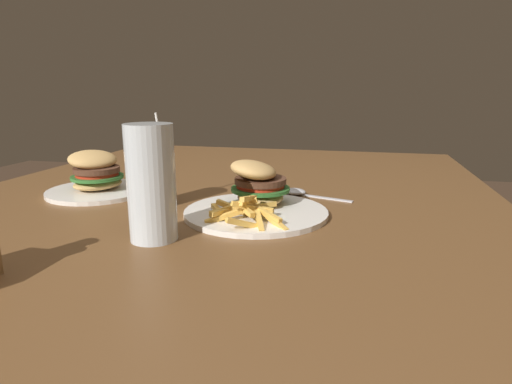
{
  "coord_description": "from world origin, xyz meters",
  "views": [
    {
      "loc": [
        -0.85,
        -0.29,
        0.97
      ],
      "look_at": [
        -0.07,
        -0.11,
        0.77
      ],
      "focal_mm": 30.0,
      "sensor_mm": 36.0,
      "label": 1
    }
  ],
  "objects_px": {
    "beer_glass": "(151,186)",
    "meal_plate_far": "(97,178)",
    "meal_plate_near": "(256,196)",
    "spoon": "(298,192)",
    "juice_glass": "(160,181)"
  },
  "relations": [
    {
      "from": "meal_plate_far",
      "to": "juice_glass",
      "type": "bearing_deg",
      "value": -106.81
    },
    {
      "from": "meal_plate_near",
      "to": "beer_glass",
      "type": "distance_m",
      "value": 0.24
    },
    {
      "from": "juice_glass",
      "to": "spoon",
      "type": "bearing_deg",
      "value": -62.12
    },
    {
      "from": "juice_glass",
      "to": "beer_glass",
      "type": "bearing_deg",
      "value": -157.27
    },
    {
      "from": "beer_glass",
      "to": "juice_glass",
      "type": "relative_size",
      "value": 0.98
    },
    {
      "from": "meal_plate_near",
      "to": "meal_plate_far",
      "type": "bearing_deg",
      "value": 80.75
    },
    {
      "from": "meal_plate_near",
      "to": "juice_glass",
      "type": "distance_m",
      "value": 0.21
    },
    {
      "from": "spoon",
      "to": "beer_glass",
      "type": "bearing_deg",
      "value": 79.01
    },
    {
      "from": "meal_plate_near",
      "to": "juice_glass",
      "type": "height_order",
      "value": "juice_glass"
    },
    {
      "from": "beer_glass",
      "to": "spoon",
      "type": "distance_m",
      "value": 0.41
    },
    {
      "from": "meal_plate_near",
      "to": "meal_plate_far",
      "type": "height_order",
      "value": "meal_plate_far"
    },
    {
      "from": "beer_glass",
      "to": "meal_plate_far",
      "type": "bearing_deg",
      "value": 46.45
    },
    {
      "from": "spoon",
      "to": "juice_glass",
      "type": "bearing_deg",
      "value": 45.48
    },
    {
      "from": "meal_plate_near",
      "to": "beer_glass",
      "type": "xyz_separation_m",
      "value": [
        -0.2,
        0.13,
        0.06
      ]
    },
    {
      "from": "juice_glass",
      "to": "spoon",
      "type": "relative_size",
      "value": 1.16
    }
  ]
}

